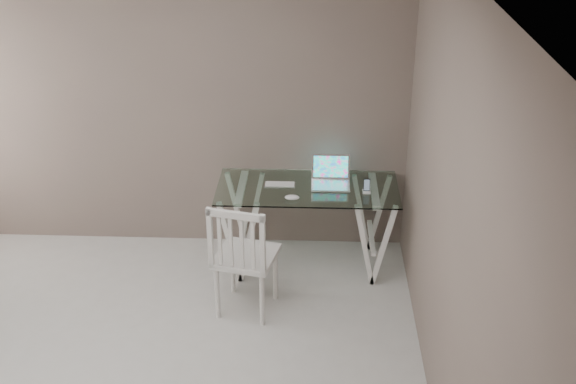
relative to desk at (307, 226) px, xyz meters
name	(u,v)px	position (x,y,z in m)	size (l,w,h in m)	color
room	(82,172)	(-1.21, -1.83, 1.33)	(4.50, 4.52, 2.71)	#B3B1AC
desk	(307,226)	(0.00, 0.00, 0.00)	(1.50, 0.70, 0.75)	silver
chair	(242,255)	(-0.47, -0.74, 0.15)	(0.53, 0.53, 0.97)	silver
laptop	(331,177)	(0.19, 0.09, 0.42)	(0.32, 0.27, 0.22)	silver
keyboard	(280,184)	(-0.23, 0.04, 0.37)	(0.26, 0.11, 0.01)	silver
mouse	(292,197)	(-0.12, -0.22, 0.38)	(0.12, 0.07, 0.04)	silver
phone_dock	(367,189)	(0.48, -0.07, 0.40)	(0.06, 0.06, 0.12)	white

